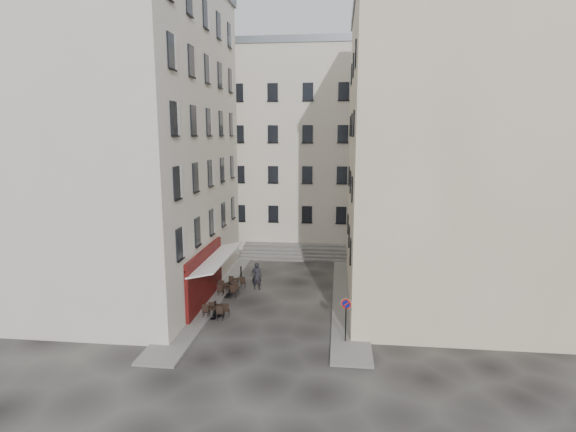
# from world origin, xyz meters

# --- Properties ---
(ground) EXTENTS (90.00, 90.00, 0.00)m
(ground) POSITION_xyz_m (0.00, 0.00, 0.00)
(ground) COLOR black
(ground) RESTS_ON ground
(sidewalk_left) EXTENTS (2.00, 22.00, 0.12)m
(sidewalk_left) POSITION_xyz_m (-4.50, 4.00, 0.06)
(sidewalk_left) COLOR slate
(sidewalk_left) RESTS_ON ground
(sidewalk_right) EXTENTS (2.00, 18.00, 0.12)m
(sidewalk_right) POSITION_xyz_m (4.50, 3.00, 0.06)
(sidewalk_right) COLOR slate
(sidewalk_right) RESTS_ON ground
(building_left) EXTENTS (12.20, 16.20, 20.60)m
(building_left) POSITION_xyz_m (-10.50, 3.00, 10.31)
(building_left) COLOR beige
(building_left) RESTS_ON ground
(building_right) EXTENTS (12.20, 14.20, 18.60)m
(building_right) POSITION_xyz_m (10.50, 3.50, 9.31)
(building_right) COLOR tan
(building_right) RESTS_ON ground
(building_back) EXTENTS (18.20, 10.20, 18.60)m
(building_back) POSITION_xyz_m (-1.00, 19.00, 9.31)
(building_back) COLOR beige
(building_back) RESTS_ON ground
(cafe_storefront) EXTENTS (1.74, 7.30, 3.50)m
(cafe_storefront) POSITION_xyz_m (-4.32, 1.00, 1.88)
(cafe_storefront) COLOR #480A0D
(cafe_storefront) RESTS_ON ground
(stone_steps) EXTENTS (9.00, 3.15, 0.80)m
(stone_steps) POSITION_xyz_m (0.00, 12.57, 0.40)
(stone_steps) COLOR #605E5B
(stone_steps) RESTS_ON ground
(bollard_near) EXTENTS (0.12, 0.12, 0.98)m
(bollard_near) POSITION_xyz_m (-3.25, -1.00, 0.53)
(bollard_near) COLOR black
(bollard_near) RESTS_ON ground
(bollard_mid) EXTENTS (0.12, 0.12, 0.98)m
(bollard_mid) POSITION_xyz_m (-3.25, 2.50, 0.53)
(bollard_mid) COLOR black
(bollard_mid) RESTS_ON ground
(bollard_far) EXTENTS (0.12, 0.12, 0.98)m
(bollard_far) POSITION_xyz_m (-3.25, 6.00, 0.53)
(bollard_far) COLOR black
(bollard_far) RESTS_ON ground
(no_parking_sign) EXTENTS (0.52, 0.20, 2.37)m
(no_parking_sign) POSITION_xyz_m (4.22, -3.55, 1.68)
(no_parking_sign) COLOR black
(no_parking_sign) RESTS_ON ground
(bistro_table_a) EXTENTS (1.24, 0.58, 0.87)m
(bistro_table_a) POSITION_xyz_m (-3.25, -1.37, 0.45)
(bistro_table_a) COLOR black
(bistro_table_a) RESTS_ON ground
(bistro_table_b) EXTENTS (1.21, 0.56, 0.85)m
(bistro_table_b) POSITION_xyz_m (-3.02, -0.94, 0.43)
(bistro_table_b) COLOR black
(bistro_table_b) RESTS_ON ground
(bistro_table_c) EXTENTS (1.26, 0.59, 0.89)m
(bistro_table_c) POSITION_xyz_m (-3.33, 2.14, 0.45)
(bistro_table_c) COLOR black
(bistro_table_c) RESTS_ON ground
(bistro_table_d) EXTENTS (1.39, 0.65, 0.97)m
(bistro_table_d) POSITION_xyz_m (-3.32, 2.60, 0.50)
(bistro_table_d) COLOR black
(bistro_table_d) RESTS_ON ground
(bistro_table_e) EXTENTS (1.17, 0.55, 0.82)m
(bistro_table_e) POSITION_xyz_m (-3.08, 4.07, 0.42)
(bistro_table_e) COLOR black
(bistro_table_e) RESTS_ON ground
(pedestrian) EXTENTS (0.72, 0.50, 1.91)m
(pedestrian) POSITION_xyz_m (-1.69, 3.91, 0.95)
(pedestrian) COLOR black
(pedestrian) RESTS_ON ground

